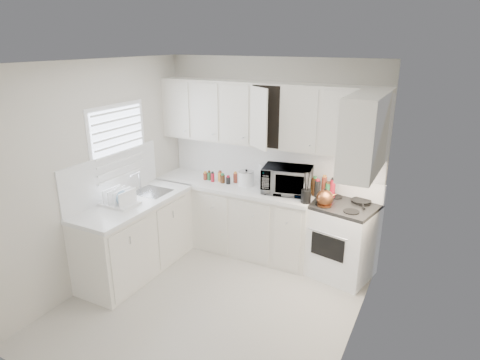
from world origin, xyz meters
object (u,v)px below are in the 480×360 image
Objects in this scene: stove at (341,230)px; microwave at (287,177)px; tea_kettle at (325,197)px; utensil_crock at (306,187)px; dish_rack at (119,196)px; rice_cooker at (246,177)px.

microwave reaches higher than stove.
tea_kettle is (-0.18, -0.16, 0.46)m from stove.
microwave reaches higher than tea_kettle.
utensil_crock is at bearing -143.39° from stove.
stove is at bearing 24.75° from utensil_crock.
dish_rack is (-1.60, -1.29, -0.09)m from microwave.
rice_cooker is 0.53× the size of dish_rack.
tea_kettle is 1.16m from rice_cooker.
dish_rack reaches higher than rice_cooker.
stove is at bearing 29.17° from dish_rack.
tea_kettle is 0.61× the size of dish_rack.
tea_kettle is 1.14× the size of rice_cooker.
dish_rack is at bearing -172.09° from tea_kettle.
utensil_crock is at bearing -16.20° from rice_cooker.
rice_cooker is at bearing 149.86° from tea_kettle.
tea_kettle is 0.64× the size of utensil_crock.
stove is 0.52m from tea_kettle.
utensil_crock reaches higher than tea_kettle.
dish_rack is (-1.02, -1.32, 0.00)m from rice_cooker.
utensil_crock is at bearing 29.85° from dish_rack.
utensil_crock is (0.92, -0.25, 0.09)m from rice_cooker.
rice_cooker is (-1.32, 0.07, 0.46)m from stove.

